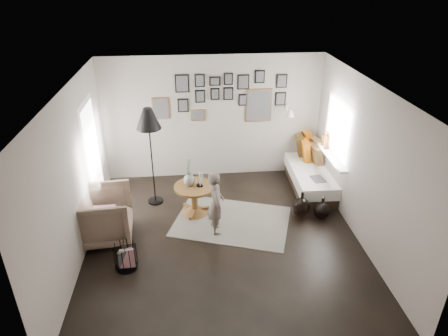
{
  "coord_description": "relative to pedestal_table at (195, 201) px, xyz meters",
  "views": [
    {
      "loc": [
        -0.52,
        -5.43,
        4.13
      ],
      "look_at": [
        0.05,
        0.5,
        1.1
      ],
      "focal_mm": 32.0,
      "sensor_mm": 36.0,
      "label": 1
    }
  ],
  "objects": [
    {
      "name": "demijohn_small",
      "position": [
        2.28,
        -0.41,
        -0.1
      ],
      "size": [
        0.29,
        0.29,
        0.45
      ],
      "color": "black",
      "rests_on": "ground"
    },
    {
      "name": "window_right",
      "position": [
        2.63,
        0.48,
        0.67
      ],
      "size": [
        0.15,
        1.32,
        1.3
      ],
      "color": "white",
      "rests_on": "wall_right"
    },
    {
      "name": "wall_right",
      "position": [
        2.71,
        -0.87,
        1.03
      ],
      "size": [
        0.0,
        4.8,
        4.8
      ],
      "primitive_type": "plane",
      "rotation": [
        1.57,
        0.0,
        -1.57
      ],
      "color": "#9E948A",
      "rests_on": "ground"
    },
    {
      "name": "child",
      "position": [
        0.35,
        -0.61,
        0.31
      ],
      "size": [
        0.31,
        0.44,
        1.15
      ],
      "primitive_type": "imported",
      "rotation": [
        0.0,
        0.0,
        1.66
      ],
      "color": "#64594F",
      "rests_on": "ground"
    },
    {
      "name": "candles",
      "position": [
        0.11,
        0.0,
        0.44
      ],
      "size": [
        0.13,
        0.13,
        0.27
      ],
      "color": "black",
      "rests_on": "pedestal_table"
    },
    {
      "name": "floor_lamp",
      "position": [
        -0.76,
        0.47,
        1.38
      ],
      "size": [
        0.45,
        0.45,
        1.91
      ],
      "rotation": [
        0.0,
        0.0,
        0.14
      ],
      "color": "black",
      "rests_on": "ground"
    },
    {
      "name": "rug",
      "position": [
        0.65,
        -0.35,
        -0.26
      ],
      "size": [
        2.34,
        1.96,
        0.01
      ],
      "primitive_type": "cube",
      "rotation": [
        0.0,
        0.0,
        -0.33
      ],
      "color": "#BBB6A5",
      "rests_on": "ground"
    },
    {
      "name": "pedestal_table",
      "position": [
        0.0,
        0.0,
        0.0
      ],
      "size": [
        0.73,
        0.73,
        0.57
      ],
      "rotation": [
        0.0,
        0.0,
        -0.06
      ],
      "color": "brown",
      "rests_on": "ground"
    },
    {
      "name": "wall_left",
      "position": [
        -1.79,
        -0.87,
        1.03
      ],
      "size": [
        0.0,
        4.8,
        4.8
      ],
      "primitive_type": "plane",
      "rotation": [
        1.57,
        0.0,
        1.57
      ],
      "color": "#9E948A",
      "rests_on": "ground"
    },
    {
      "name": "magazine_on_daybed",
      "position": [
        2.39,
        0.25,
        0.19
      ],
      "size": [
        0.26,
        0.33,
        0.02
      ],
      "primitive_type": "cube",
      "rotation": [
        0.0,
        0.0,
        0.14
      ],
      "color": "black",
      "rests_on": "daybed"
    },
    {
      "name": "armchair_cushion",
      "position": [
        -1.54,
        -0.55,
        0.21
      ],
      "size": [
        0.41,
        0.42,
        0.18
      ],
      "primitive_type": "cube",
      "rotation": [
        -0.21,
        0.0,
        0.04
      ],
      "color": "silver",
      "rests_on": "armchair"
    },
    {
      "name": "wall_back",
      "position": [
        0.46,
        1.53,
        1.03
      ],
      "size": [
        4.5,
        0.0,
        4.5
      ],
      "primitive_type": "plane",
      "rotation": [
        1.57,
        0.0,
        0.0
      ],
      "color": "#9E948A",
      "rests_on": "ground"
    },
    {
      "name": "daybed",
      "position": [
        2.44,
        0.9,
        0.04
      ],
      "size": [
        0.92,
        2.06,
        0.98
      ],
      "rotation": [
        0.0,
        0.0,
        -0.03
      ],
      "color": "black",
      "rests_on": "ground"
    },
    {
      "name": "magazine_basket",
      "position": [
        -1.09,
        -1.41,
        -0.06
      ],
      "size": [
        0.39,
        0.39,
        0.41
      ],
      "rotation": [
        0.0,
        0.0,
        0.21
      ],
      "color": "black",
      "rests_on": "ground"
    },
    {
      "name": "ceiling",
      "position": [
        0.46,
        -0.87,
        2.33
      ],
      "size": [
        4.8,
        4.8,
        0.0
      ],
      "primitive_type": "plane",
      "rotation": [
        3.14,
        0.0,
        0.0
      ],
      "color": "white",
      "rests_on": "wall_back"
    },
    {
      "name": "wall_sconce",
      "position": [
        2.01,
        1.27,
        1.2
      ],
      "size": [
        0.18,
        0.36,
        0.16
      ],
      "color": "white",
      "rests_on": "wall_back"
    },
    {
      "name": "armchair",
      "position": [
        -1.54,
        -0.6,
        0.17
      ],
      "size": [
        1.03,
        1.01,
        0.87
      ],
      "primitive_type": "imported",
      "rotation": [
        0.0,
        0.0,
        1.65
      ],
      "color": "brown",
      "rests_on": "ground"
    },
    {
      "name": "vase",
      "position": [
        -0.08,
        0.02,
        0.47
      ],
      "size": [
        0.21,
        0.21,
        0.52
      ],
      "color": "black",
      "rests_on": "pedestal_table"
    },
    {
      "name": "ground",
      "position": [
        0.46,
        -0.87,
        -0.27
      ],
      "size": [
        4.8,
        4.8,
        0.0
      ],
      "primitive_type": "plane",
      "color": "black",
      "rests_on": "ground"
    },
    {
      "name": "door_left",
      "position": [
        -1.78,
        0.33,
        0.78
      ],
      "size": [
        0.0,
        2.14,
        2.14
      ],
      "color": "white",
      "rests_on": "wall_left"
    },
    {
      "name": "demijohn_large",
      "position": [
        1.93,
        -0.29,
        -0.08
      ],
      "size": [
        0.33,
        0.33,
        0.49
      ],
      "color": "black",
      "rests_on": "ground"
    },
    {
      "name": "wall_front",
      "position": [
        0.46,
        -3.27,
        1.03
      ],
      "size": [
        4.5,
        0.0,
        4.5
      ],
      "primitive_type": "plane",
      "rotation": [
        -1.57,
        0.0,
        0.0
      ],
      "color": "#9E948A",
      "rests_on": "ground"
    },
    {
      "name": "gallery_wall",
      "position": [
        0.75,
        1.52,
        1.48
      ],
      "size": [
        2.74,
        0.03,
        1.08
      ],
      "color": "brown",
      "rests_on": "wall_back"
    }
  ]
}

